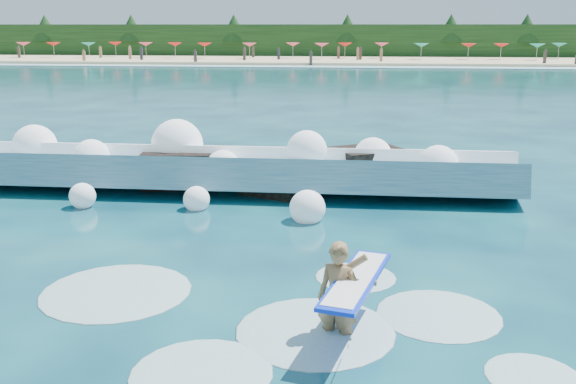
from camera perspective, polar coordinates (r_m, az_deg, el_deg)
name	(u,v)px	position (r m, az deg, el deg)	size (l,w,h in m)	color
ground	(204,272)	(13.16, -7.48, -7.08)	(200.00, 200.00, 0.00)	#07243D
beach	(335,60)	(90.05, 4.19, 11.60)	(140.00, 20.00, 0.40)	tan
wet_band	(332,66)	(79.08, 3.91, 11.07)	(140.00, 5.00, 0.08)	silver
treeline	(337,41)	(99.95, 4.41, 13.20)	(140.00, 4.00, 5.00)	black
breaking_wave	(197,170)	(19.70, -8.12, 1.94)	(18.94, 2.91, 1.63)	teal
rock_cluster	(267,173)	(19.74, -1.88, 1.73)	(8.24, 3.39, 1.39)	black
surfer_with_board	(342,295)	(10.32, 4.84, -9.11)	(1.27, 3.03, 1.88)	olive
wave_spray	(189,157)	(19.65, -8.84, 3.12)	(15.75, 5.01, 2.14)	white
surf_foam	(258,316)	(11.20, -2.71, -10.99)	(9.09, 5.72, 0.14)	silver
beach_umbrellas	(335,45)	(91.23, 4.16, 12.92)	(111.77, 6.31, 0.50)	#DD415B
beachgoers	(322,55)	(86.59, 3.02, 12.09)	(107.55, 14.10, 1.93)	#3F332D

